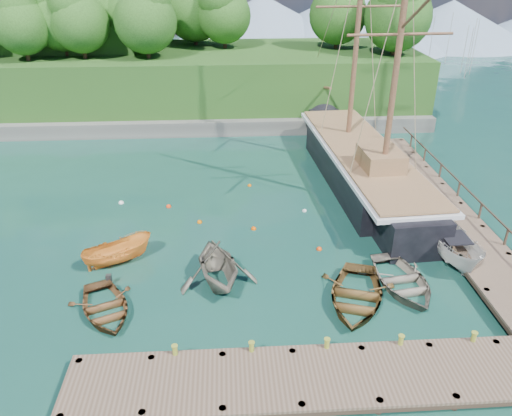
{
  "coord_description": "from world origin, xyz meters",
  "views": [
    {
      "loc": [
        -1.76,
        -19.97,
        14.72
      ],
      "look_at": [
        -0.23,
        4.43,
        2.0
      ],
      "focal_mm": 35.0,
      "sensor_mm": 36.0,
      "label": 1
    }
  ],
  "objects_px": {
    "rowboat_2": "(355,303)",
    "motorboat_orange": "(119,262)",
    "rowboat_1": "(218,282)",
    "cabin_boat_white": "(451,260)",
    "rowboat_3": "(401,287)",
    "rowboat_0": "(106,313)",
    "schooner": "(362,169)"
  },
  "relations": [
    {
      "from": "rowboat_3",
      "to": "motorboat_orange",
      "type": "relative_size",
      "value": 1.26
    },
    {
      "from": "rowboat_3",
      "to": "cabin_boat_white",
      "type": "height_order",
      "value": "cabin_boat_white"
    },
    {
      "from": "rowboat_2",
      "to": "rowboat_3",
      "type": "distance_m",
      "value": 2.77
    },
    {
      "from": "rowboat_1",
      "to": "schooner",
      "type": "bearing_deg",
      "value": 35.3
    },
    {
      "from": "rowboat_2",
      "to": "rowboat_0",
      "type": "bearing_deg",
      "value": -161.55
    },
    {
      "from": "rowboat_1",
      "to": "cabin_boat_white",
      "type": "relative_size",
      "value": 0.9
    },
    {
      "from": "rowboat_2",
      "to": "motorboat_orange",
      "type": "xyz_separation_m",
      "value": [
        -11.64,
        4.11,
        0.0
      ]
    },
    {
      "from": "schooner",
      "to": "cabin_boat_white",
      "type": "bearing_deg",
      "value": -80.35
    },
    {
      "from": "rowboat_2",
      "to": "schooner",
      "type": "xyz_separation_m",
      "value": [
        3.62,
        13.23,
        1.07
      ]
    },
    {
      "from": "rowboat_3",
      "to": "motorboat_orange",
      "type": "distance_m",
      "value": 14.53
    },
    {
      "from": "rowboat_3",
      "to": "cabin_boat_white",
      "type": "bearing_deg",
      "value": 23.51
    },
    {
      "from": "rowboat_2",
      "to": "schooner",
      "type": "relative_size",
      "value": 0.19
    },
    {
      "from": "rowboat_0",
      "to": "schooner",
      "type": "distance_m",
      "value": 20.15
    },
    {
      "from": "rowboat_2",
      "to": "cabin_boat_white",
      "type": "relative_size",
      "value": 1.02
    },
    {
      "from": "motorboat_orange",
      "to": "cabin_boat_white",
      "type": "distance_m",
      "value": 17.63
    },
    {
      "from": "motorboat_orange",
      "to": "rowboat_0",
      "type": "bearing_deg",
      "value": 153.57
    },
    {
      "from": "schooner",
      "to": "rowboat_1",
      "type": "bearing_deg",
      "value": -135.29
    },
    {
      "from": "rowboat_0",
      "to": "cabin_boat_white",
      "type": "bearing_deg",
      "value": -12.6
    },
    {
      "from": "cabin_boat_white",
      "to": "rowboat_1",
      "type": "bearing_deg",
      "value": -175.36
    },
    {
      "from": "rowboat_2",
      "to": "motorboat_orange",
      "type": "height_order",
      "value": "motorboat_orange"
    },
    {
      "from": "rowboat_1",
      "to": "schooner",
      "type": "distance_m",
      "value": 15.07
    },
    {
      "from": "rowboat_0",
      "to": "rowboat_3",
      "type": "relative_size",
      "value": 0.88
    },
    {
      "from": "rowboat_0",
      "to": "rowboat_3",
      "type": "height_order",
      "value": "rowboat_3"
    },
    {
      "from": "rowboat_1",
      "to": "motorboat_orange",
      "type": "distance_m",
      "value": 5.64
    },
    {
      "from": "rowboat_0",
      "to": "cabin_boat_white",
      "type": "distance_m",
      "value": 17.76
    },
    {
      "from": "rowboat_0",
      "to": "cabin_boat_white",
      "type": "height_order",
      "value": "cabin_boat_white"
    },
    {
      "from": "rowboat_2",
      "to": "cabin_boat_white",
      "type": "height_order",
      "value": "cabin_boat_white"
    },
    {
      "from": "rowboat_3",
      "to": "schooner",
      "type": "bearing_deg",
      "value": 76.23
    },
    {
      "from": "motorboat_orange",
      "to": "rowboat_1",
      "type": "bearing_deg",
      "value": -140.27
    },
    {
      "from": "rowboat_3",
      "to": "motorboat_orange",
      "type": "height_order",
      "value": "motorboat_orange"
    },
    {
      "from": "rowboat_1",
      "to": "rowboat_2",
      "type": "xyz_separation_m",
      "value": [
        6.4,
        -2.01,
        0.0
      ]
    },
    {
      "from": "rowboat_3",
      "to": "cabin_boat_white",
      "type": "distance_m",
      "value": 4.03
    }
  ]
}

